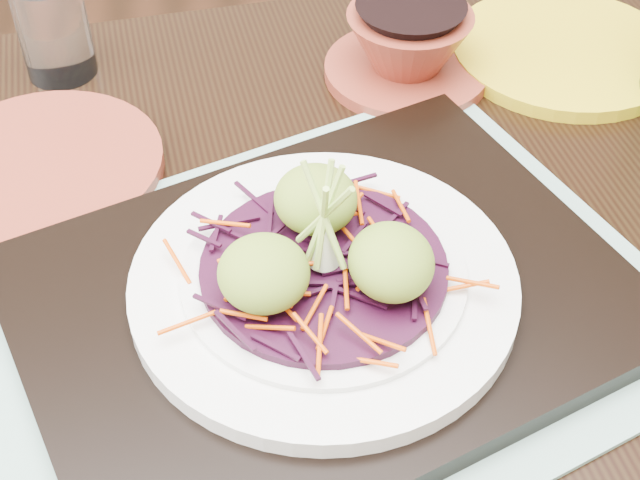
{
  "coord_description": "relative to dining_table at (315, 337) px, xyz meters",
  "views": [
    {
      "loc": [
        0.05,
        -0.39,
        1.16
      ],
      "look_at": [
        0.1,
        0.03,
        0.74
      ],
      "focal_mm": 50.0,
      "sensor_mm": 36.0,
      "label": 1
    }
  ],
  "objects": [
    {
      "name": "yellow_plate",
      "position": [
        0.27,
        0.24,
        0.1
      ],
      "size": [
        0.29,
        0.29,
        0.01
      ],
      "primitive_type": "cylinder",
      "rotation": [
        0.0,
        0.0,
        0.48
      ],
      "color": "gold",
      "rests_on": "dining_table"
    },
    {
      "name": "water_glass",
      "position": [
        -0.2,
        0.27,
        0.14
      ],
      "size": [
        0.07,
        0.07,
        0.09
      ],
      "primitive_type": "cylinder",
      "rotation": [
        0.0,
        0.0,
        -0.08
      ],
      "color": "white",
      "rests_on": "dining_table"
    },
    {
      "name": "cabbage_bed",
      "position": [
        0.0,
        -0.05,
        0.14
      ],
      "size": [
        0.16,
        0.16,
        0.01
      ],
      "primitive_type": "cylinder",
      "color": "black",
      "rests_on": "white_plate"
    },
    {
      "name": "terracotta_bowl_set",
      "position": [
        0.11,
        0.22,
        0.12
      ],
      "size": [
        0.17,
        0.17,
        0.06
      ],
      "rotation": [
        0.0,
        0.0,
        -0.13
      ],
      "color": "maroon",
      "rests_on": "dining_table"
    },
    {
      "name": "scallion_garnish",
      "position": [
        0.0,
        -0.05,
        0.18
      ],
      "size": [
        0.06,
        0.06,
        0.09
      ],
      "primitive_type": null,
      "color": "#A3CC51",
      "rests_on": "cabbage_bed"
    },
    {
      "name": "serving_tray",
      "position": [
        0.0,
        -0.05,
        0.1
      ],
      "size": [
        0.48,
        0.43,
        0.02
      ],
      "primitive_type": "cube",
      "rotation": [
        0.0,
        0.0,
        0.37
      ],
      "color": "black",
      "rests_on": "placemat"
    },
    {
      "name": "carrot_julienne",
      "position": [
        0.0,
        -0.05,
        0.14
      ],
      "size": [
        0.2,
        0.2,
        0.01
      ],
      "primitive_type": null,
      "color": "#CD4403",
      "rests_on": "cabbage_bed"
    },
    {
      "name": "dining_table",
      "position": [
        0.0,
        0.0,
        0.0
      ],
      "size": [
        1.19,
        0.87,
        0.69
      ],
      "rotation": [
        0.0,
        0.0,
        0.12
      ],
      "color": "black",
      "rests_on": "ground"
    },
    {
      "name": "placemat",
      "position": [
        0.0,
        -0.05,
        0.09
      ],
      "size": [
        0.56,
        0.5,
        0.0
      ],
      "primitive_type": "cube",
      "rotation": [
        0.0,
        0.0,
        0.37
      ],
      "color": "gray",
      "rests_on": "dining_table"
    },
    {
      "name": "guacamole_scoops",
      "position": [
        0.0,
        -0.05,
        0.16
      ],
      "size": [
        0.14,
        0.13,
        0.04
      ],
      "color": "olive",
      "rests_on": "cabbage_bed"
    },
    {
      "name": "terracotta_side_plate",
      "position": [
        -0.21,
        0.12,
        0.1
      ],
      "size": [
        0.25,
        0.25,
        0.01
      ],
      "primitive_type": "cylinder",
      "rotation": [
        0.0,
        0.0,
        0.34
      ],
      "color": "maroon",
      "rests_on": "dining_table"
    },
    {
      "name": "white_plate",
      "position": [
        0.0,
        -0.05,
        0.12
      ],
      "size": [
        0.26,
        0.26,
        0.02
      ],
      "color": "silver",
      "rests_on": "serving_tray"
    }
  ]
}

